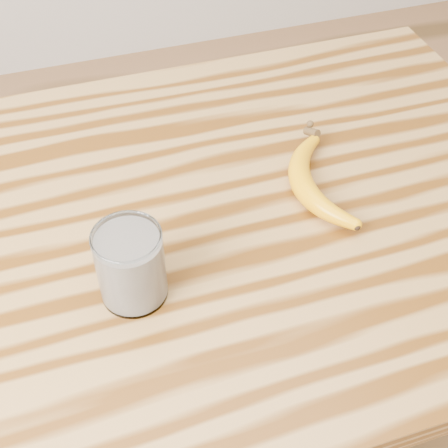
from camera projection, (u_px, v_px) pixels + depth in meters
name	position (u px, v px, depth m)	size (l,w,h in m)	color
table	(188.00, 274.00, 1.01)	(1.20, 0.80, 0.90)	olive
smoothie_glass	(131.00, 266.00, 0.78)	(0.09, 0.09, 0.11)	white
banana	(301.00, 184.00, 0.94)	(0.11, 0.29, 0.04)	#E79A06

